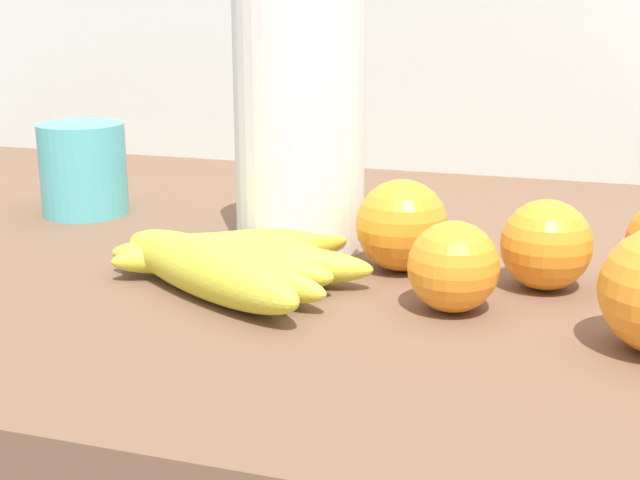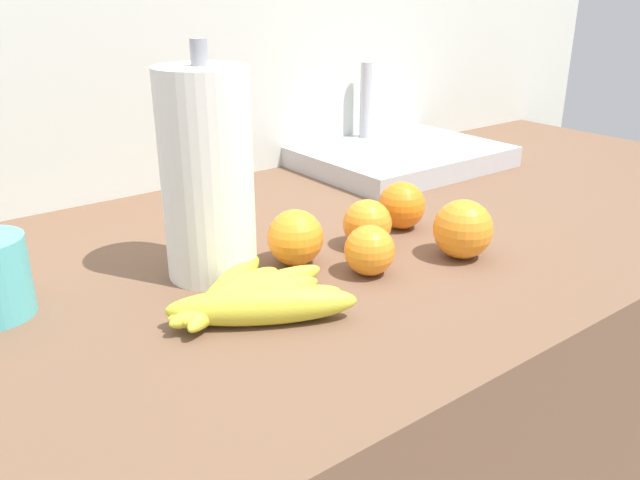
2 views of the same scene
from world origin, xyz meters
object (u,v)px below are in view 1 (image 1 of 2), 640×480
at_px(banana_bunch, 222,262).
at_px(paper_towel_roll, 300,99).
at_px(orange_far_right, 546,245).
at_px(mug, 83,169).
at_px(orange_back_right, 402,225).
at_px(orange_center, 453,267).

bearing_deg(banana_bunch, paper_towel_roll, 79.93).
xyz_separation_m(orange_far_right, mug, (-0.46, 0.10, 0.01)).
bearing_deg(orange_back_right, banana_bunch, -146.55).
xyz_separation_m(orange_center, paper_towel_roll, (-0.16, 0.12, 0.10)).
bearing_deg(orange_center, banana_bunch, 179.16).
relative_size(banana_bunch, orange_center, 3.35).
bearing_deg(mug, orange_center, -22.98).
bearing_deg(orange_back_right, mug, 165.77).
distance_m(banana_bunch, mug, 0.29).
height_order(banana_bunch, mug, mug).
distance_m(orange_center, orange_far_right, 0.09).
bearing_deg(orange_center, mug, 157.02).
bearing_deg(paper_towel_roll, mug, 169.09).
height_order(orange_far_right, orange_back_right, orange_back_right).
xyz_separation_m(banana_bunch, mug, (-0.23, 0.17, 0.03)).
height_order(paper_towel_roll, mug, paper_towel_roll).
relative_size(banana_bunch, mug, 2.35).
height_order(banana_bunch, orange_center, orange_center).
bearing_deg(paper_towel_roll, orange_center, -38.40).
distance_m(paper_towel_roll, mug, 0.27).
xyz_separation_m(banana_bunch, orange_far_right, (0.24, 0.07, 0.02)).
relative_size(orange_back_right, mug, 0.81).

